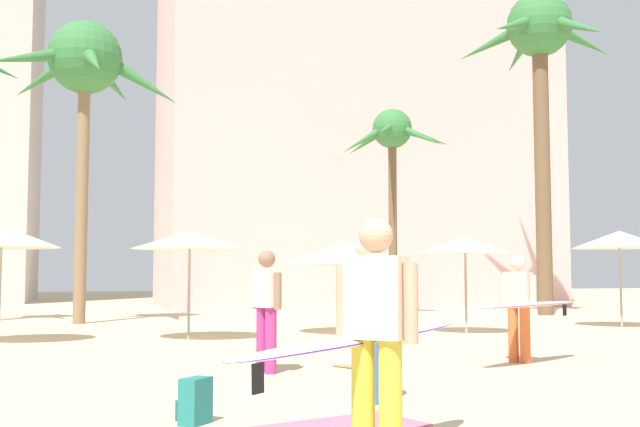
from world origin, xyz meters
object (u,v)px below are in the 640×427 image
person_mid_center (523,304)px  backpack (195,402)px  cafe_umbrella_4 (465,245)px  person_mid_right (373,347)px  cafe_umbrella_6 (190,240)px  palm_tree_right (392,143)px  cafe_umbrella_0 (1,236)px  cafe_umbrella_5 (619,240)px  person_far_left (267,305)px  person_near_left (366,310)px  person_mid_left (369,336)px  palm_tree_far_right (539,50)px  palm_tree_far_left (85,70)px  cafe_umbrella_3 (345,252)px

person_mid_center → backpack: bearing=0.9°
cafe_umbrella_4 → person_mid_right: 7.51m
backpack → cafe_umbrella_6: bearing=-54.6°
cafe_umbrella_4 → backpack: 11.92m
palm_tree_right → cafe_umbrella_0: size_ratio=2.94×
cafe_umbrella_5 → cafe_umbrella_6: 11.16m
cafe_umbrella_6 → person_mid_right: 6.46m
cafe_umbrella_5 → backpack: cafe_umbrella_5 is taller
cafe_umbrella_0 → person_far_left: size_ratio=1.39×
cafe_umbrella_0 → person_near_left: (4.56, -8.89, -1.14)m
cafe_umbrella_6 → person_mid_center: cafe_umbrella_6 is taller
person_near_left → cafe_umbrella_0: bearing=-87.7°
person_near_left → person_far_left: size_ratio=1.05×
cafe_umbrella_4 → person_mid_left: cafe_umbrella_4 is taller
person_mid_center → person_far_left: size_ratio=1.49×
palm_tree_far_right → person_far_left: bearing=-134.6°
palm_tree_far_left → cafe_umbrella_4: size_ratio=3.82×
backpack → person_far_left: bearing=-70.7°
cafe_umbrella_4 → person_mid_left: bearing=-119.8°
person_near_left → palm_tree_far_right: bearing=-152.7°
cafe_umbrella_0 → cafe_umbrella_4: size_ratio=1.05×
cafe_umbrella_5 → person_near_left: bearing=-137.9°
cafe_umbrella_5 → person_mid_right: 11.52m
palm_tree_right → cafe_umbrella_3: 8.94m
backpack → person_mid_left: size_ratio=0.17×
palm_tree_far_left → person_mid_right: size_ratio=8.45×
cafe_umbrella_0 → cafe_umbrella_6: cafe_umbrella_0 is taller
person_mid_left → person_mid_center: size_ratio=1.00×
cafe_umbrella_5 → person_mid_center: 9.49m
cafe_umbrella_6 → backpack: size_ratio=5.82×
cafe_umbrella_5 → person_mid_right: cafe_umbrella_5 is taller
palm_tree_far_left → cafe_umbrella_0: size_ratio=3.63×
cafe_umbrella_4 → person_mid_left: 13.02m
cafe_umbrella_0 → cafe_umbrella_5: bearing=1.5°
person_mid_left → person_mid_right: size_ratio=2.51×
cafe_umbrella_3 → person_mid_right: 6.94m
cafe_umbrella_3 → person_mid_center: cafe_umbrella_3 is taller
cafe_umbrella_3 → person_far_left: 7.32m
palm_tree_right → person_mid_left: palm_tree_right is taller
person_mid_center → person_far_left: bearing=-31.1°
person_mid_left → person_far_left: (0.48, 5.49, -0.00)m
person_near_left → person_far_left: (-0.48, 2.74, -0.05)m
cafe_umbrella_4 → cafe_umbrella_6: (-6.34, 0.10, 0.04)m
person_near_left → cafe_umbrella_6: bearing=-109.3°
cafe_umbrella_3 → person_mid_left: 12.58m
palm_tree_far_right → backpack: 22.71m
cafe_umbrella_3 → person_far_left: (-3.27, -6.48, -0.93)m
backpack → person_mid_left: person_mid_left is taller
palm_tree_right → cafe_umbrella_4: palm_tree_right is taller
person_mid_left → cafe_umbrella_4: bearing=13.2°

